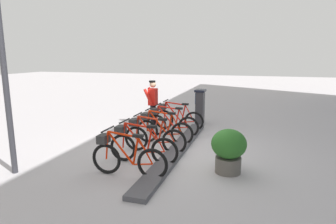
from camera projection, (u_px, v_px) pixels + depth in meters
name	position (u px, v px, depth m)	size (l,w,h in m)	color
ground_plane	(177.00, 152.00, 7.68)	(60.00, 60.00, 0.00)	#B5AFB2
dock_rail_base	(177.00, 150.00, 7.67)	(0.44, 5.65, 0.10)	#47474C
payment_kiosk	(200.00, 106.00, 10.76)	(0.36, 0.52, 1.28)	#38383D
bike_docked_0	(177.00, 118.00, 9.86)	(1.72, 0.54, 1.02)	black
bike_docked_1	(170.00, 123.00, 9.11)	(1.72, 0.54, 1.02)	black
bike_docked_2	(162.00, 129.00, 8.35)	(1.72, 0.54, 1.02)	black
bike_docked_3	(152.00, 136.00, 7.59)	(1.72, 0.54, 1.02)	black
bike_docked_4	(140.00, 146.00, 6.83)	(1.72, 0.54, 1.02)	black
bike_docked_5	(125.00, 157.00, 6.07)	(1.72, 0.54, 1.02)	black
worker_near_rack	(153.00, 102.00, 10.12)	(0.48, 0.65, 1.66)	white
lamp_post	(1.00, 42.00, 5.80)	(0.32, 0.32, 4.29)	#2D2D33
planter_bush	(229.00, 149.00, 6.25)	(0.76, 0.76, 0.97)	#59544C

